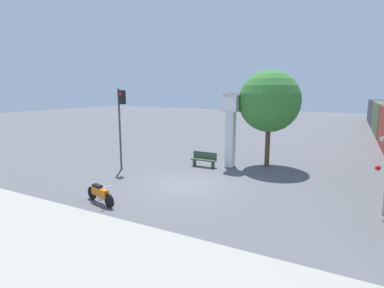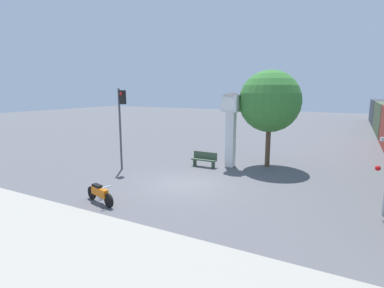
{
  "view_description": "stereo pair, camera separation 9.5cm",
  "coord_description": "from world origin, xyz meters",
  "px_view_note": "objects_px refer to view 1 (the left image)",
  "views": [
    {
      "loc": [
        7.14,
        -12.83,
        4.69
      ],
      "look_at": [
        -0.04,
        0.71,
        1.97
      ],
      "focal_mm": 28.0,
      "sensor_mm": 36.0,
      "label": 1
    },
    {
      "loc": [
        7.23,
        -12.78,
        4.69
      ],
      "look_at": [
        -0.04,
        0.71,
        1.97
      ],
      "focal_mm": 28.0,
      "sensor_mm": 36.0,
      "label": 2
    }
  ],
  "objects_px": {
    "motorcycle": "(100,194)",
    "bench": "(204,159)",
    "traffic_light": "(121,115)",
    "street_tree": "(269,101)",
    "clock_tower": "(231,118)"
  },
  "relations": [
    {
      "from": "motorcycle",
      "to": "bench",
      "type": "distance_m",
      "value": 7.78
    },
    {
      "from": "traffic_light",
      "to": "street_tree",
      "type": "relative_size",
      "value": 0.81
    },
    {
      "from": "clock_tower",
      "to": "bench",
      "type": "relative_size",
      "value": 2.89
    },
    {
      "from": "motorcycle",
      "to": "bench",
      "type": "bearing_deg",
      "value": 96.97
    },
    {
      "from": "traffic_light",
      "to": "bench",
      "type": "bearing_deg",
      "value": 36.72
    },
    {
      "from": "street_tree",
      "to": "bench",
      "type": "height_order",
      "value": "street_tree"
    },
    {
      "from": "motorcycle",
      "to": "street_tree",
      "type": "relative_size",
      "value": 0.32
    },
    {
      "from": "traffic_light",
      "to": "street_tree",
      "type": "xyz_separation_m",
      "value": [
        7.46,
        4.86,
        0.77
      ]
    },
    {
      "from": "street_tree",
      "to": "clock_tower",
      "type": "bearing_deg",
      "value": -151.9
    },
    {
      "from": "street_tree",
      "to": "motorcycle",
      "type": "bearing_deg",
      "value": -115.79
    },
    {
      "from": "clock_tower",
      "to": "motorcycle",
      "type": "bearing_deg",
      "value": -106.89
    },
    {
      "from": "motorcycle",
      "to": "traffic_light",
      "type": "relative_size",
      "value": 0.4
    },
    {
      "from": "motorcycle",
      "to": "street_tree",
      "type": "distance_m",
      "value": 11.25
    },
    {
      "from": "clock_tower",
      "to": "street_tree",
      "type": "relative_size",
      "value": 0.78
    },
    {
      "from": "street_tree",
      "to": "bench",
      "type": "xyz_separation_m",
      "value": [
        -3.47,
        -1.89,
        -3.57
      ]
    }
  ]
}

